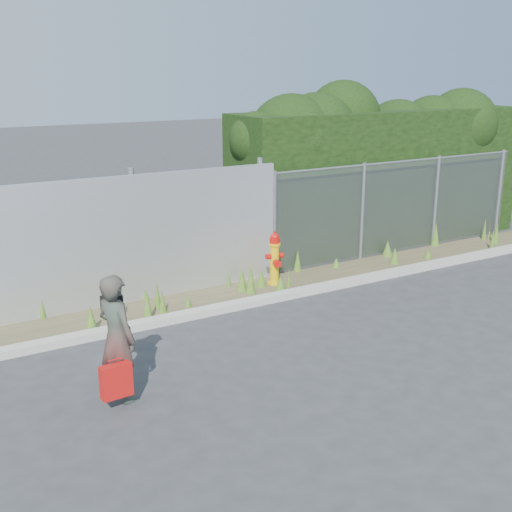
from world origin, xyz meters
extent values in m
plane|color=#313133|center=(0.00, 0.00, 0.00)|extent=(80.00, 80.00, 0.00)
cube|color=#A09B90|center=(0.00, 1.80, 0.06)|extent=(16.00, 0.22, 0.12)
cube|color=#4C442B|center=(0.00, 2.40, 0.01)|extent=(16.00, 1.20, 0.01)
cone|color=#3A611D|center=(-2.85, 2.02, 0.22)|extent=(0.20, 0.20, 0.43)
cone|color=#3A611D|center=(3.84, 2.87, 0.17)|extent=(0.23, 0.23, 0.34)
cone|color=#3A611D|center=(0.92, 2.29, 0.17)|extent=(0.09, 0.09, 0.34)
cone|color=#3A611D|center=(4.44, 2.28, 0.11)|extent=(0.18, 0.18, 0.21)
cone|color=#3A611D|center=(-1.12, 2.26, 0.11)|extent=(0.13, 0.13, 0.22)
cone|color=#3A611D|center=(-3.36, 2.97, 0.21)|extent=(0.11, 0.11, 0.42)
cone|color=#3A611D|center=(5.34, 2.96, 0.27)|extent=(0.20, 0.20, 0.53)
cone|color=#3A611D|center=(-1.95, 1.99, 0.27)|extent=(0.17, 0.17, 0.54)
cone|color=#3A611D|center=(1.57, 2.95, 0.22)|extent=(0.17, 0.17, 0.44)
cone|color=#3A611D|center=(-2.33, 2.33, 0.26)|extent=(0.22, 0.22, 0.52)
cone|color=#3A611D|center=(-1.60, 2.45, 0.24)|extent=(0.14, 0.14, 0.48)
cone|color=#3A611D|center=(0.06, 2.51, 0.21)|extent=(0.21, 0.21, 0.43)
cone|color=#3A611D|center=(-1.60, 2.21, 0.20)|extent=(0.14, 0.14, 0.40)
cone|color=#3A611D|center=(0.12, 2.30, 0.27)|extent=(0.18, 0.18, 0.53)
cone|color=#3A611D|center=(2.39, 2.77, 0.10)|extent=(0.18, 0.18, 0.20)
cone|color=#3A611D|center=(-1.61, 3.01, 0.16)|extent=(0.17, 0.17, 0.33)
cone|color=#3A611D|center=(-1.60, 2.99, 0.25)|extent=(0.10, 0.10, 0.49)
cone|color=#3A611D|center=(6.73, 2.77, 0.26)|extent=(0.11, 0.11, 0.51)
cone|color=#3A611D|center=(6.23, 2.11, 0.22)|extent=(0.12, 0.12, 0.44)
cone|color=#3A611D|center=(3.59, 2.37, 0.17)|extent=(0.20, 0.20, 0.34)
cone|color=#3A611D|center=(0.65, 2.13, 0.15)|extent=(0.22, 0.22, 0.30)
cone|color=#3A611D|center=(-0.03, 2.85, 0.12)|extent=(0.09, 0.09, 0.25)
cone|color=#3A611D|center=(0.48, 2.53, 0.17)|extent=(0.20, 0.20, 0.34)
cone|color=#3A611D|center=(6.92, 2.77, 0.11)|extent=(0.08, 0.08, 0.21)
cone|color=#3A611D|center=(6.69, 2.40, 0.25)|extent=(0.17, 0.17, 0.49)
cube|color=#B4B7BB|center=(-3.25, 3.00, 1.10)|extent=(8.50, 0.08, 2.20)
cylinder|color=gray|center=(-1.70, 3.12, 1.15)|extent=(0.10, 0.10, 2.30)
cylinder|color=gray|center=(0.80, 3.12, 1.15)|extent=(0.10, 0.10, 2.30)
cube|color=gray|center=(4.25, 3.00, 1.00)|extent=(6.50, 0.03, 2.00)
cylinder|color=gray|center=(4.25, 3.00, 2.00)|extent=(6.50, 0.04, 0.04)
cylinder|color=gray|center=(1.05, 3.00, 1.02)|extent=(0.07, 0.07, 2.05)
cylinder|color=gray|center=(3.20, 3.00, 1.02)|extent=(0.07, 0.07, 2.05)
cylinder|color=gray|center=(5.30, 3.00, 1.02)|extent=(0.07, 0.07, 2.05)
cylinder|color=gray|center=(7.40, 3.00, 1.02)|extent=(0.07, 0.07, 2.05)
cube|color=black|center=(4.55, 4.00, 1.50)|extent=(7.30, 1.60, 3.00)
sphere|color=black|center=(1.30, 4.07, 2.52)|extent=(1.13, 1.13, 1.13)
sphere|color=black|center=(2.14, 4.10, 2.48)|extent=(1.84, 1.84, 1.84)
sphere|color=black|center=(2.76, 4.09, 2.54)|extent=(1.75, 1.75, 1.75)
sphere|color=black|center=(3.61, 4.28, 2.83)|extent=(1.65, 1.65, 1.65)
sphere|color=black|center=(4.49, 4.08, 2.36)|extent=(1.34, 1.34, 1.34)
sphere|color=black|center=(5.20, 4.24, 2.33)|extent=(1.76, 1.76, 1.76)
sphere|color=black|center=(6.18, 4.14, 2.48)|extent=(1.60, 1.60, 1.60)
sphere|color=black|center=(6.92, 3.93, 2.58)|extent=(1.72, 1.72, 1.72)
cylinder|color=#DEAC0B|center=(0.76, 2.52, 0.03)|extent=(0.25, 0.25, 0.05)
cylinder|color=#DEAC0B|center=(0.76, 2.52, 0.38)|extent=(0.16, 0.16, 0.77)
cylinder|color=#DEAC0B|center=(0.76, 2.52, 0.79)|extent=(0.22, 0.22, 0.05)
cylinder|color=#B20F0A|center=(0.76, 2.52, 0.85)|extent=(0.19, 0.19, 0.09)
sphere|color=#B20F0A|center=(0.76, 2.52, 0.91)|extent=(0.17, 0.17, 0.17)
cylinder|color=#B20F0A|center=(0.76, 2.52, 1.01)|extent=(0.05, 0.05, 0.05)
cylinder|color=#B20F0A|center=(0.63, 2.52, 0.56)|extent=(0.09, 0.10, 0.10)
cylinder|color=#B20F0A|center=(0.88, 2.52, 0.56)|extent=(0.09, 0.10, 0.10)
cylinder|color=#B20F0A|center=(0.76, 2.39, 0.45)|extent=(0.14, 0.11, 0.14)
imported|color=#0D5644|center=(-3.14, -0.15, 0.79)|extent=(0.55, 0.67, 1.59)
cube|color=#AF150A|center=(-3.27, -0.43, 0.39)|extent=(0.37, 0.14, 0.41)
cylinder|color=#AF150A|center=(-3.27, -0.43, 0.66)|extent=(0.17, 0.02, 0.02)
cube|color=black|center=(-3.10, 0.11, 1.14)|extent=(0.26, 0.11, 0.20)
camera|label=1|loc=(-5.29, -7.06, 3.88)|focal=45.00mm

